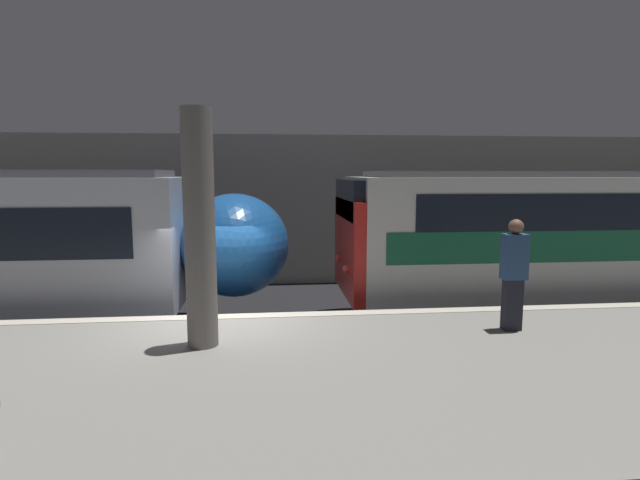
# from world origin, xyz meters

# --- Properties ---
(ground_plane) EXTENTS (120.00, 120.00, 0.00)m
(ground_plane) POSITION_xyz_m (0.00, 0.00, 0.00)
(ground_plane) COLOR black
(platform) EXTENTS (40.00, 5.30, 1.03)m
(platform) POSITION_xyz_m (0.00, -2.65, 0.51)
(platform) COLOR gray
(platform) RESTS_ON ground
(station_rear_barrier) EXTENTS (50.00, 0.15, 4.75)m
(station_rear_barrier) POSITION_xyz_m (0.00, 7.06, 2.38)
(station_rear_barrier) COLOR #9E998E
(station_rear_barrier) RESTS_ON ground
(support_pillar_near) EXTENTS (0.45, 0.45, 3.45)m
(support_pillar_near) POSITION_xyz_m (-0.12, -1.60, 2.75)
(support_pillar_near) COLOR slate
(support_pillar_near) RESTS_ON platform
(person_waiting) EXTENTS (0.38, 0.24, 1.81)m
(person_waiting) POSITION_xyz_m (4.77, -1.35, 1.99)
(person_waiting) COLOR black
(person_waiting) RESTS_ON platform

